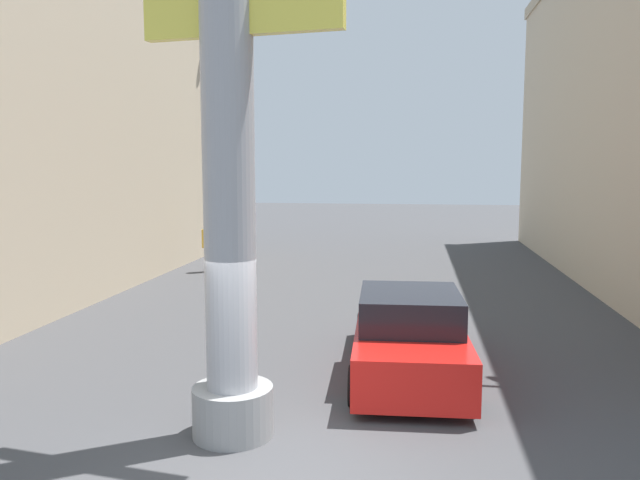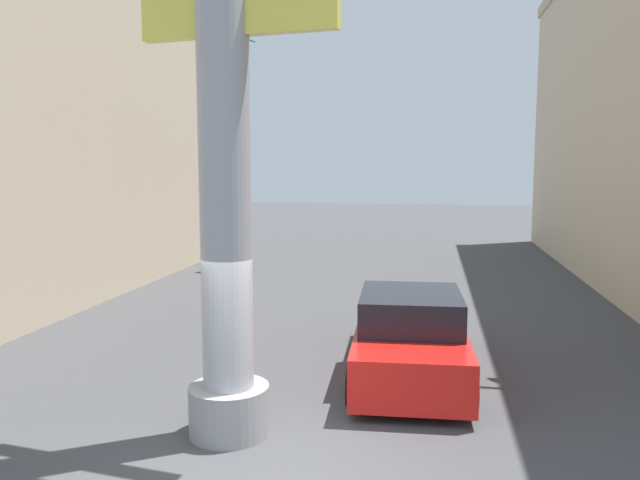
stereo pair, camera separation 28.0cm
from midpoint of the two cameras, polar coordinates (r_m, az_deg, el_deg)
name	(u,v)px [view 2 (the right image)]	position (r m, az deg, el deg)	size (l,w,h in m)	color
ground_plane	(362,301)	(17.47, 4.31, -5.63)	(89.52, 89.52, 0.00)	#424244
building_left	(13,85)	(20.93, -25.91, 12.60)	(6.84, 20.77, 12.20)	#C6B293
neon_sign_pole	(223,50)	(8.60, -7.88, 16.81)	(3.12, 1.13, 11.06)	#9E9EA3
car_lead	(410,336)	(11.51, 8.91, -8.65)	(2.20, 5.05, 1.56)	black
palm_tree_far_left	(225,114)	(27.30, -8.36, 11.36)	(3.11, 2.99, 9.58)	brown
pedestrian_far_left	(216,243)	(22.42, -9.16, -0.29)	(0.37, 0.37, 1.74)	#1E233F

